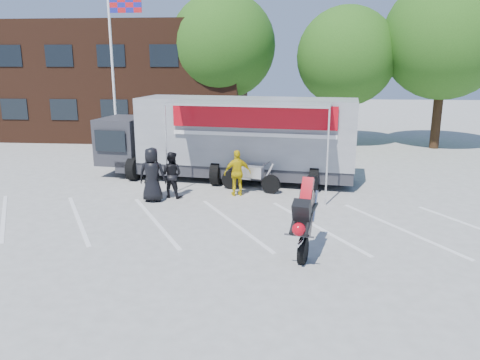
% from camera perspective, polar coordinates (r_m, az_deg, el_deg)
% --- Properties ---
extents(ground, '(100.00, 100.00, 0.00)m').
position_cam_1_polar(ground, '(13.04, -2.08, -6.75)').
color(ground, '#ADADA7').
rests_on(ground, ground).
extents(parking_bay_lines, '(18.09, 13.33, 0.01)m').
position_cam_1_polar(parking_bay_lines, '(13.97, -1.57, -5.27)').
color(parking_bay_lines, white).
rests_on(parking_bay_lines, ground).
extents(office_building, '(18.00, 8.00, 7.00)m').
position_cam_1_polar(office_building, '(32.25, -16.16, 11.58)').
color(office_building, '#402114').
rests_on(office_building, ground).
extents(flagpole, '(1.61, 0.12, 8.00)m').
position_cam_1_polar(flagpole, '(23.42, -14.78, 14.70)').
color(flagpole, white).
rests_on(flagpole, ground).
extents(tree_left, '(6.12, 6.12, 8.64)m').
position_cam_1_polar(tree_left, '(28.32, -2.12, 16.01)').
color(tree_left, '#382314').
rests_on(tree_left, ground).
extents(tree_mid, '(5.44, 5.44, 7.68)m').
position_cam_1_polar(tree_mid, '(27.29, 12.84, 14.45)').
color(tree_mid, '#382314').
rests_on(tree_mid, ground).
extents(tree_right, '(6.46, 6.46, 9.12)m').
position_cam_1_polar(tree_right, '(27.91, 23.70, 15.55)').
color(tree_right, '#382314').
rests_on(tree_right, ground).
extents(transporter_truck, '(10.93, 6.33, 3.29)m').
position_cam_1_polar(transporter_truck, '(19.09, -0.70, 0.07)').
color(transporter_truck, '#989AA0').
rests_on(transporter_truck, ground).
extents(parked_motorcycle, '(2.46, 1.46, 1.22)m').
position_cam_1_polar(parked_motorcycle, '(17.39, 1.28, -1.35)').
color(parked_motorcycle, silver).
rests_on(parked_motorcycle, ground).
extents(stunt_bike_rider, '(1.29, 2.02, 2.19)m').
position_cam_1_polar(stunt_bike_rider, '(12.09, 8.29, -8.62)').
color(stunt_bike_rider, black).
rests_on(stunt_bike_rider, ground).
extents(spectator_leather_a, '(0.93, 0.62, 1.87)m').
position_cam_1_polar(spectator_leather_a, '(16.17, -10.66, 0.64)').
color(spectator_leather_a, black).
rests_on(spectator_leather_a, ground).
extents(spectator_leather_b, '(0.63, 0.44, 1.64)m').
position_cam_1_polar(spectator_leather_b, '(16.63, -10.77, 0.59)').
color(spectator_leather_b, black).
rests_on(spectator_leather_b, ground).
extents(spectator_leather_c, '(0.92, 0.79, 1.64)m').
position_cam_1_polar(spectator_leather_c, '(16.57, -8.35, 0.64)').
color(spectator_leather_c, black).
rests_on(spectator_leather_c, ground).
extents(spectator_hivis, '(1.04, 0.66, 1.65)m').
position_cam_1_polar(spectator_hivis, '(16.60, -0.31, 0.85)').
color(spectator_hivis, yellow).
rests_on(spectator_hivis, ground).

